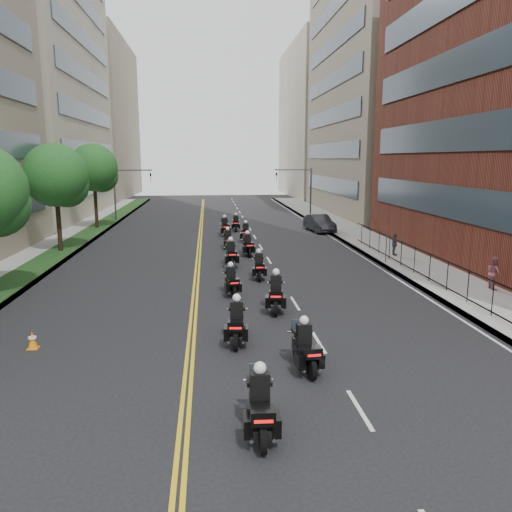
{
  "coord_description": "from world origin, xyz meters",
  "views": [
    {
      "loc": [
        -0.75,
        -11.98,
        6.62
      ],
      "look_at": [
        1.6,
        12.33,
        1.82
      ],
      "focal_mm": 35.0,
      "sensor_mm": 36.0,
      "label": 1
    }
  ],
  "objects_px": {
    "motorcycle_4": "(231,282)",
    "traffic_cone": "(33,340)",
    "motorcycle_0": "(260,407)",
    "motorcycle_7": "(248,246)",
    "motorcycle_6": "(231,255)",
    "pedestrian_b": "(494,273)",
    "motorcycle_1": "(305,349)",
    "motorcycle_10": "(225,228)",
    "parked_sedan": "(319,223)",
    "motorcycle_9": "(245,233)",
    "motorcycle_11": "(236,224)",
    "pedestrian_c": "(395,244)",
    "motorcycle_5": "(259,267)",
    "motorcycle_8": "(228,240)",
    "motorcycle_3": "(276,295)",
    "motorcycle_2": "(237,324)"
  },
  "relations": [
    {
      "from": "motorcycle_7",
      "to": "pedestrian_c",
      "type": "height_order",
      "value": "motorcycle_7"
    },
    {
      "from": "motorcycle_3",
      "to": "pedestrian_b",
      "type": "xyz_separation_m",
      "value": [
        11.35,
        2.14,
        0.23
      ]
    },
    {
      "from": "motorcycle_2",
      "to": "motorcycle_7",
      "type": "relative_size",
      "value": 1.03
    },
    {
      "from": "motorcycle_1",
      "to": "motorcycle_10",
      "type": "bearing_deg",
      "value": 87.34
    },
    {
      "from": "motorcycle_0",
      "to": "motorcycle_6",
      "type": "bearing_deg",
      "value": 91.16
    },
    {
      "from": "motorcycle_7",
      "to": "pedestrian_b",
      "type": "bearing_deg",
      "value": -46.94
    },
    {
      "from": "motorcycle_9",
      "to": "motorcycle_11",
      "type": "height_order",
      "value": "motorcycle_9"
    },
    {
      "from": "motorcycle_5",
      "to": "traffic_cone",
      "type": "xyz_separation_m",
      "value": [
        -9.03,
        -9.6,
        -0.36
      ]
    },
    {
      "from": "motorcycle_2",
      "to": "motorcycle_0",
      "type": "bearing_deg",
      "value": -82.52
    },
    {
      "from": "parked_sedan",
      "to": "pedestrian_c",
      "type": "height_order",
      "value": "pedestrian_c"
    },
    {
      "from": "pedestrian_c",
      "to": "motorcycle_10",
      "type": "bearing_deg",
      "value": 48.34
    },
    {
      "from": "parked_sedan",
      "to": "pedestrian_c",
      "type": "bearing_deg",
      "value": -86.95
    },
    {
      "from": "traffic_cone",
      "to": "motorcycle_8",
      "type": "bearing_deg",
      "value": 68.07
    },
    {
      "from": "motorcycle_6",
      "to": "pedestrian_c",
      "type": "distance_m",
      "value": 11.29
    },
    {
      "from": "motorcycle_9",
      "to": "pedestrian_c",
      "type": "bearing_deg",
      "value": -31.08
    },
    {
      "from": "motorcycle_6",
      "to": "parked_sedan",
      "type": "height_order",
      "value": "motorcycle_6"
    },
    {
      "from": "motorcycle_5",
      "to": "traffic_cone",
      "type": "relative_size",
      "value": 3.68
    },
    {
      "from": "motorcycle_9",
      "to": "pedestrian_c",
      "type": "height_order",
      "value": "motorcycle_9"
    },
    {
      "from": "motorcycle_8",
      "to": "parked_sedan",
      "type": "height_order",
      "value": "motorcycle_8"
    },
    {
      "from": "motorcycle_6",
      "to": "traffic_cone",
      "type": "height_order",
      "value": "motorcycle_6"
    },
    {
      "from": "pedestrian_c",
      "to": "motorcycle_2",
      "type": "bearing_deg",
      "value": 144.5
    },
    {
      "from": "motorcycle_4",
      "to": "motorcycle_6",
      "type": "height_order",
      "value": "motorcycle_6"
    },
    {
      "from": "parked_sedan",
      "to": "pedestrian_c",
      "type": "distance_m",
      "value": 12.69
    },
    {
      "from": "motorcycle_5",
      "to": "parked_sedan",
      "type": "distance_m",
      "value": 19.12
    },
    {
      "from": "motorcycle_4",
      "to": "motorcycle_5",
      "type": "height_order",
      "value": "motorcycle_5"
    },
    {
      "from": "motorcycle_0",
      "to": "pedestrian_b",
      "type": "xyz_separation_m",
      "value": [
        13.08,
        12.06,
        0.25
      ]
    },
    {
      "from": "pedestrian_b",
      "to": "motorcycle_0",
      "type": "bearing_deg",
      "value": 140.4
    },
    {
      "from": "motorcycle_0",
      "to": "motorcycle_3",
      "type": "bearing_deg",
      "value": 81.87
    },
    {
      "from": "motorcycle_0",
      "to": "pedestrian_b",
      "type": "distance_m",
      "value": 17.79
    },
    {
      "from": "motorcycle_6",
      "to": "traffic_cone",
      "type": "xyz_separation_m",
      "value": [
        -7.63,
        -13.05,
        -0.42
      ]
    },
    {
      "from": "motorcycle_7",
      "to": "motorcycle_9",
      "type": "height_order",
      "value": "motorcycle_7"
    },
    {
      "from": "parked_sedan",
      "to": "motorcycle_5",
      "type": "bearing_deg",
      "value": -120.47
    },
    {
      "from": "motorcycle_7",
      "to": "traffic_cone",
      "type": "bearing_deg",
      "value": -122.93
    },
    {
      "from": "motorcycle_3",
      "to": "motorcycle_4",
      "type": "relative_size",
      "value": 1.14
    },
    {
      "from": "motorcycle_4",
      "to": "traffic_cone",
      "type": "bearing_deg",
      "value": -146.43
    },
    {
      "from": "pedestrian_c",
      "to": "motorcycle_3",
      "type": "bearing_deg",
      "value": 141.64
    },
    {
      "from": "motorcycle_3",
      "to": "motorcycle_11",
      "type": "bearing_deg",
      "value": 98.64
    },
    {
      "from": "motorcycle_8",
      "to": "parked_sedan",
      "type": "bearing_deg",
      "value": 37.15
    },
    {
      "from": "motorcycle_0",
      "to": "motorcycle_7",
      "type": "relative_size",
      "value": 1.04
    },
    {
      "from": "motorcycle_7",
      "to": "pedestrian_b",
      "type": "height_order",
      "value": "pedestrian_b"
    },
    {
      "from": "motorcycle_11",
      "to": "motorcycle_2",
      "type": "bearing_deg",
      "value": -89.06
    },
    {
      "from": "motorcycle_11",
      "to": "traffic_cone",
      "type": "xyz_separation_m",
      "value": [
        -8.81,
        -28.35,
        -0.36
      ]
    },
    {
      "from": "parked_sedan",
      "to": "pedestrian_c",
      "type": "xyz_separation_m",
      "value": [
        2.39,
        -12.46,
        0.12
      ]
    },
    {
      "from": "motorcycle_6",
      "to": "pedestrian_b",
      "type": "xyz_separation_m",
      "value": [
        12.87,
        -7.32,
        0.25
      ]
    },
    {
      "from": "motorcycle_5",
      "to": "motorcycle_9",
      "type": "distance_m",
      "value": 12.89
    },
    {
      "from": "motorcycle_7",
      "to": "pedestrian_b",
      "type": "relative_size",
      "value": 1.44
    },
    {
      "from": "motorcycle_1",
      "to": "motorcycle_11",
      "type": "height_order",
      "value": "motorcycle_1"
    },
    {
      "from": "motorcycle_3",
      "to": "motorcycle_6",
      "type": "bearing_deg",
      "value": 107.0
    },
    {
      "from": "motorcycle_10",
      "to": "parked_sedan",
      "type": "distance_m",
      "value": 8.88
    },
    {
      "from": "motorcycle_9",
      "to": "parked_sedan",
      "type": "distance_m",
      "value": 8.58
    }
  ]
}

